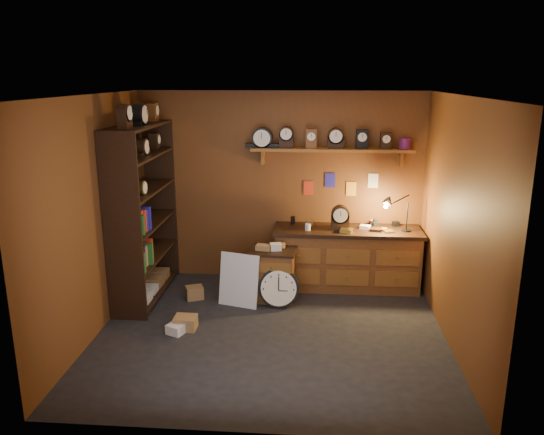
% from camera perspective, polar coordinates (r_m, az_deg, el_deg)
% --- Properties ---
extents(floor, '(4.00, 4.00, 0.00)m').
position_cam_1_polar(floor, '(6.32, -0.12, -12.27)').
color(floor, black).
rests_on(floor, ground).
extents(room_shell, '(4.02, 3.62, 2.71)m').
position_cam_1_polar(room_shell, '(5.84, 0.39, 3.40)').
color(room_shell, brown).
rests_on(room_shell, ground).
extents(shelving_unit, '(0.47, 1.60, 2.58)m').
position_cam_1_polar(shelving_unit, '(7.14, -13.97, 1.27)').
color(shelving_unit, black).
rests_on(shelving_unit, ground).
extents(workbench, '(2.03, 0.66, 1.36)m').
position_cam_1_polar(workbench, '(7.49, 8.04, -4.00)').
color(workbench, brown).
rests_on(workbench, ground).
extents(low_cabinet, '(0.64, 0.55, 0.78)m').
position_cam_1_polar(low_cabinet, '(7.07, 0.11, -5.84)').
color(low_cabinet, brown).
rests_on(low_cabinet, ground).
extents(big_round_clock, '(0.52, 0.17, 0.52)m').
position_cam_1_polar(big_round_clock, '(6.87, 0.73, -7.60)').
color(big_round_clock, black).
rests_on(big_round_clock, ground).
extents(white_panel, '(0.55, 0.29, 0.70)m').
position_cam_1_polar(white_panel, '(7.03, -3.54, -9.34)').
color(white_panel, silver).
rests_on(white_panel, ground).
extents(mini_fridge, '(0.60, 0.62, 0.51)m').
position_cam_1_polar(mini_fridge, '(7.28, -0.27, -6.25)').
color(mini_fridge, silver).
rests_on(mini_fridge, ground).
extents(floor_box_a, '(0.26, 0.22, 0.16)m').
position_cam_1_polar(floor_box_a, '(6.45, -9.28, -11.11)').
color(floor_box_a, '#9B7343').
rests_on(floor_box_a, ground).
extents(floor_box_b, '(0.26, 0.28, 0.11)m').
position_cam_1_polar(floor_box_b, '(6.39, -10.13, -11.61)').
color(floor_box_b, white).
rests_on(floor_box_b, ground).
extents(floor_box_c, '(0.28, 0.26, 0.17)m').
position_cam_1_polar(floor_box_c, '(7.24, -8.33, -8.00)').
color(floor_box_c, '#9B7343').
rests_on(floor_box_c, ground).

